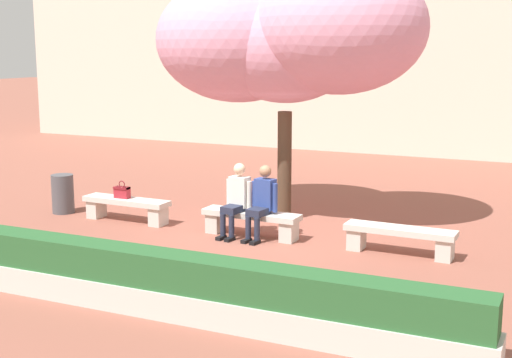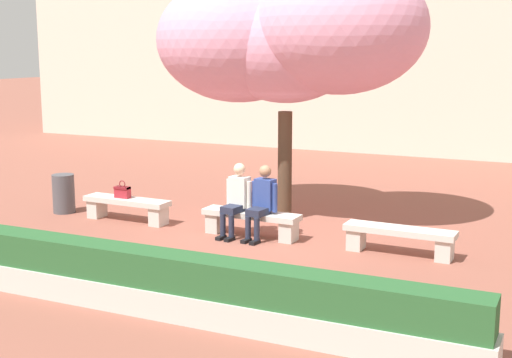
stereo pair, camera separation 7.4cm
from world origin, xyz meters
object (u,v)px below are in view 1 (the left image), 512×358
(handbag, at_px, (122,191))
(stone_bench_center, at_px, (400,236))
(person_seated_right, at_px, (262,200))
(trash_bin, at_px, (63,194))
(stone_bench_west_end, at_px, (126,206))
(person_seated_left, at_px, (237,197))
(cherry_tree_main, at_px, (286,37))
(stone_bench_near_west, at_px, (251,220))

(handbag, bearing_deg, stone_bench_center, 0.05)
(person_seated_right, bearing_deg, handbag, 179.08)
(person_seated_right, relative_size, trash_bin, 1.65)
(stone_bench_west_end, relative_size, person_seated_left, 1.39)
(stone_bench_center, xyz_separation_m, cherry_tree_main, (-2.61, 1.46, 3.18))
(handbag, xyz_separation_m, cherry_tree_main, (2.76, 1.47, 2.90))
(stone_bench_near_west, bearing_deg, trash_bin, 179.14)
(handbag, bearing_deg, cherry_tree_main, 27.95)
(stone_bench_west_end, bearing_deg, stone_bench_near_west, 0.00)
(person_seated_right, bearing_deg, cherry_tree_main, 97.88)
(stone_bench_center, relative_size, person_seated_right, 1.39)
(stone_bench_west_end, distance_m, stone_bench_near_west, 2.64)
(stone_bench_near_west, distance_m, stone_bench_center, 2.64)
(stone_bench_near_west, bearing_deg, stone_bench_west_end, 180.00)
(person_seated_right, height_order, cherry_tree_main, cherry_tree_main)
(person_seated_right, relative_size, cherry_tree_main, 0.25)
(handbag, relative_size, trash_bin, 0.43)
(stone_bench_near_west, bearing_deg, handbag, -179.90)
(handbag, distance_m, cherry_tree_main, 4.27)
(stone_bench_near_west, bearing_deg, cherry_tree_main, 88.87)
(stone_bench_west_end, relative_size, person_seated_right, 1.39)
(person_seated_left, height_order, trash_bin, person_seated_left)
(handbag, bearing_deg, stone_bench_near_west, 0.10)
(person_seated_left, relative_size, person_seated_right, 1.00)
(stone_bench_near_west, distance_m, handbag, 2.75)
(stone_bench_near_west, xyz_separation_m, cherry_tree_main, (0.03, 1.46, 3.18))
(stone_bench_west_end, distance_m, handbag, 0.29)
(person_seated_right, distance_m, trash_bin, 4.47)
(stone_bench_near_west, height_order, handbag, handbag)
(stone_bench_west_end, bearing_deg, trash_bin, 177.70)
(stone_bench_west_end, relative_size, trash_bin, 2.31)
(trash_bin, bearing_deg, cherry_tree_main, 18.19)
(stone_bench_west_end, relative_size, stone_bench_near_west, 1.00)
(stone_bench_center, height_order, cherry_tree_main, cherry_tree_main)
(stone_bench_center, distance_m, handbag, 5.38)
(stone_bench_near_west, height_order, trash_bin, trash_bin)
(stone_bench_near_west, xyz_separation_m, stone_bench_center, (2.64, 0.00, 0.00))
(person_seated_right, distance_m, cherry_tree_main, 3.17)
(stone_bench_center, distance_m, person_seated_right, 2.44)
(stone_bench_west_end, height_order, person_seated_left, person_seated_left)
(stone_bench_near_west, bearing_deg, person_seated_left, -168.38)
(person_seated_left, height_order, cherry_tree_main, cherry_tree_main)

